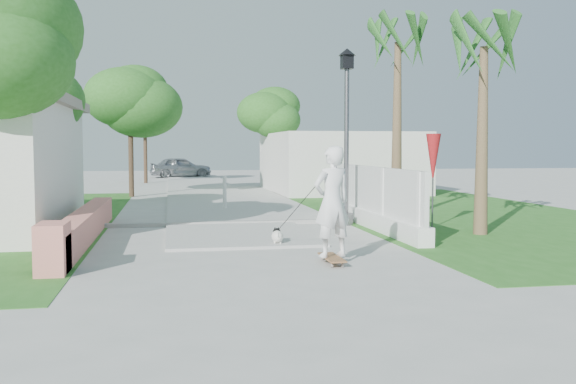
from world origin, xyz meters
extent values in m
plane|color=#B7B7B2|center=(0.00, 0.00, 0.00)|extent=(90.00, 90.00, 0.00)
cube|color=#B7B7B2|center=(0.00, 20.00, 0.03)|extent=(3.20, 36.00, 0.06)
cube|color=#999993|center=(0.00, 6.00, 0.05)|extent=(6.50, 0.25, 0.10)
cube|color=#296620|center=(7.00, 8.00, 0.01)|extent=(8.00, 20.00, 0.01)
cube|color=#E17B73|center=(-3.30, 4.00, 0.30)|extent=(0.45, 8.00, 0.60)
cube|color=#E17B73|center=(-3.30, 0.20, 0.40)|extent=(0.45, 0.80, 0.80)
cube|color=white|center=(3.40, 5.00, 0.20)|extent=(0.35, 7.00, 0.40)
cube|color=white|center=(3.40, 5.00, 0.95)|extent=(0.10, 7.00, 1.10)
cube|color=white|center=(3.40, 1.80, 0.75)|extent=(0.14, 0.14, 1.50)
cube|color=white|center=(3.40, 4.00, 0.75)|extent=(0.14, 0.14, 1.50)
cube|color=white|center=(3.40, 6.20, 0.75)|extent=(0.14, 0.14, 1.50)
cube|color=white|center=(3.40, 8.20, 0.75)|extent=(0.14, 0.14, 1.50)
cube|color=silver|center=(6.00, 18.00, 1.30)|extent=(6.00, 8.00, 2.60)
cylinder|color=#59595E|center=(2.90, 5.50, 0.15)|extent=(0.36, 0.36, 0.30)
cylinder|color=#59595E|center=(2.90, 5.50, 2.00)|extent=(0.12, 0.12, 4.00)
cube|color=black|center=(2.90, 5.50, 4.10)|extent=(0.28, 0.28, 0.35)
cone|color=black|center=(2.90, 5.50, 4.35)|extent=(0.44, 0.44, 0.18)
cylinder|color=white|center=(0.20, 10.00, 0.50)|extent=(0.12, 0.12, 1.00)
sphere|color=white|center=(0.20, 10.00, 1.02)|extent=(0.14, 0.14, 0.14)
cylinder|color=#59595E|center=(4.80, 4.50, 1.00)|extent=(0.04, 0.04, 2.00)
cone|color=#B51921|center=(4.80, 4.50, 1.70)|extent=(0.36, 0.36, 1.20)
cylinder|color=#4C3826|center=(-4.50, 3.00, 1.92)|extent=(0.20, 0.20, 3.85)
ellipsoid|color=#27621C|center=(-4.50, 3.00, 3.58)|extent=(3.60, 3.60, 2.70)
ellipsoid|color=#27621C|center=(-4.30, 2.80, 3.92)|extent=(3.06, 3.06, 2.30)
cylinder|color=#4C3826|center=(-5.50, 8.50, 1.75)|extent=(0.20, 0.20, 3.50)
ellipsoid|color=#27621C|center=(-5.50, 8.50, 3.25)|extent=(3.20, 3.20, 2.40)
ellipsoid|color=#27621C|center=(-5.30, 8.30, 3.60)|extent=(2.72, 2.72, 2.05)
ellipsoid|color=#27621C|center=(-5.70, 8.70, 3.95)|extent=(2.40, 2.40, 1.79)
cylinder|color=#4C3826|center=(-3.00, 16.00, 1.92)|extent=(0.20, 0.20, 3.85)
ellipsoid|color=#27621C|center=(-3.00, 16.00, 3.58)|extent=(3.40, 3.40, 2.55)
ellipsoid|color=#27621C|center=(-2.80, 15.80, 3.92)|extent=(2.89, 2.89, 2.18)
ellipsoid|color=#27621C|center=(-3.20, 16.20, 4.28)|extent=(2.55, 2.55, 1.90)
cylinder|color=#4C3826|center=(3.20, 20.00, 1.75)|extent=(0.20, 0.20, 3.50)
ellipsoid|color=#27621C|center=(3.20, 20.00, 3.25)|extent=(3.00, 3.00, 2.25)
ellipsoid|color=#27621C|center=(3.40, 19.80, 3.60)|extent=(2.55, 2.55, 1.92)
ellipsoid|color=#27621C|center=(3.00, 20.20, 3.95)|extent=(2.25, 2.25, 1.68)
cylinder|color=#4C3826|center=(-2.80, 26.00, 1.92)|extent=(0.20, 0.20, 3.85)
ellipsoid|color=#27621C|center=(-2.80, 26.00, 3.58)|extent=(3.20, 3.20, 2.40)
ellipsoid|color=#27621C|center=(-2.60, 25.80, 3.92)|extent=(2.72, 2.72, 2.05)
ellipsoid|color=#27621C|center=(-3.00, 26.20, 4.28)|extent=(2.40, 2.40, 1.79)
cone|color=brown|center=(4.60, 6.50, 2.40)|extent=(0.32, 0.32, 4.80)
cone|color=brown|center=(5.40, 3.20, 2.10)|extent=(0.32, 0.32, 4.20)
cube|color=#97623C|center=(1.19, 0.29, 0.11)|extent=(0.56, 1.01, 0.03)
imported|color=white|center=(1.19, 0.29, 1.06)|extent=(0.79, 0.64, 1.88)
cylinder|color=gray|center=(1.10, -0.06, 0.04)|extent=(0.03, 0.07, 0.07)
cylinder|color=gray|center=(1.28, -0.06, 0.04)|extent=(0.03, 0.07, 0.07)
cylinder|color=gray|center=(1.10, 0.64, 0.04)|extent=(0.03, 0.07, 0.07)
cylinder|color=gray|center=(1.28, 0.64, 0.04)|extent=(0.03, 0.07, 0.07)
ellipsoid|color=white|center=(0.61, 2.41, 0.18)|extent=(0.27, 0.41, 0.24)
sphere|color=black|center=(0.63, 2.59, 0.26)|extent=(0.16, 0.16, 0.16)
sphere|color=white|center=(0.63, 2.67, 0.24)|extent=(0.07, 0.07, 0.07)
cone|color=black|center=(0.59, 2.60, 0.33)|extent=(0.05, 0.05, 0.06)
cone|color=black|center=(0.66, 2.59, 0.33)|extent=(0.05, 0.05, 0.06)
cylinder|color=white|center=(0.56, 2.51, 0.06)|extent=(0.03, 0.03, 0.11)
cylinder|color=white|center=(0.67, 2.50, 0.06)|extent=(0.03, 0.03, 0.11)
cylinder|color=white|center=(0.55, 2.32, 0.06)|extent=(0.03, 0.03, 0.11)
cylinder|color=white|center=(0.66, 2.31, 0.06)|extent=(0.03, 0.03, 0.11)
cylinder|color=white|center=(0.59, 2.23, 0.25)|extent=(0.03, 0.10, 0.09)
imported|color=#A1A4A9|center=(-0.78, 32.34, 0.67)|extent=(4.12, 2.08, 1.35)
camera|label=1|loc=(-1.50, -10.16, 1.97)|focal=40.00mm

